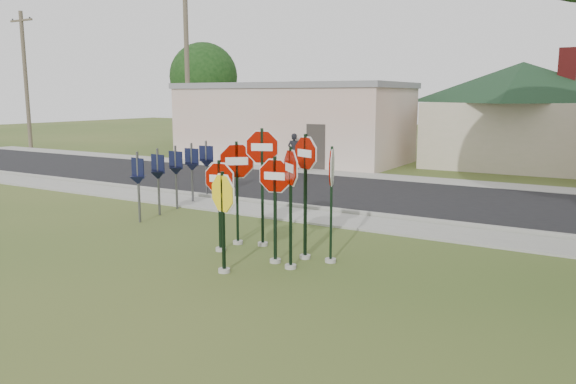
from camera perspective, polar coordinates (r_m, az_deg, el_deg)
The scene contains 20 objects.
ground at distance 11.39m, azimuth -5.86°, elevation -8.34°, with size 120.00×120.00×0.00m, color #38531F.
sidewalk_near at distance 15.98m, azimuth 5.94°, elevation -2.94°, with size 60.00×1.60×0.06m, color gray.
road at distance 20.08m, azimuth 11.32°, elevation -0.50°, with size 60.00×7.00×0.04m, color black.
sidewalk_far at distance 24.13m, azimuth 14.73°, elevation 1.10°, with size 60.00×1.60×0.06m, color gray.
curb at distance 16.86m, azimuth 7.37°, elevation -2.16°, with size 60.00×0.20×0.14m, color gray.
stop_sign_center at distance 11.77m, azimuth -1.32°, elevation -0.43°, with size 1.00×0.24×2.38m.
stop_sign_yellow at distance 11.21m, azimuth -6.62°, elevation -1.80°, with size 1.03×0.39×2.17m.
stop_sign_left at distance 12.79m, azimuth -6.95°, elevation -0.25°, with size 1.02×0.24×2.20m.
stop_sign_right at distance 11.33m, azimuth 0.27°, elevation 0.10°, with size 0.80×0.69×2.62m.
stop_sign_back_right at distance 12.03m, azimuth 1.78°, elevation 1.32°, with size 0.94×0.42×2.83m.
stop_sign_back_left at distance 13.09m, azimuth -2.63°, elevation 2.33°, with size 1.01×0.43×2.90m.
stop_sign_far_right at distance 11.80m, azimuth 4.44°, elevation 0.44°, with size 0.40×1.03×2.60m.
stop_sign_far_left at distance 13.31m, azimuth -5.21°, elevation 1.50°, with size 0.89×0.76×2.59m.
route_sign_row at distance 17.89m, azimuth -11.31°, elevation 2.17°, with size 1.43×4.63×2.00m.
building_stucco at distance 30.87m, azimuth 0.51°, elevation 7.20°, with size 12.20×6.20×4.20m.
building_house at distance 31.00m, azimuth 22.64°, elevation 9.24°, with size 11.60×11.60×6.20m.
utility_pole_near at distance 31.49m, azimuth -10.21°, elevation 12.22°, with size 2.20×0.26×9.50m.
utility_pole_far at distance 41.95m, azimuth -25.11°, elevation 10.47°, with size 2.20×0.26×9.00m.
bg_tree_left at distance 42.08m, azimuth -8.56°, elevation 11.49°, with size 4.90×4.90×7.35m.
pedestrian at distance 26.80m, azimuth 0.63°, elevation 4.16°, with size 0.62×0.41×1.71m, color black.
Camera 1 is at (6.47, -8.68, 3.53)m, focal length 35.00 mm.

